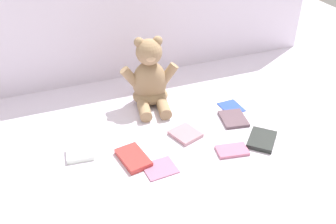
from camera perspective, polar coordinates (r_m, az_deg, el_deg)
name	(u,v)px	position (r m, az deg, el deg)	size (l,w,h in m)	color
ground_plane	(157,120)	(1.50, -1.62, -1.27)	(3.20, 3.20, 0.00)	silver
backdrop_drape	(124,12)	(1.71, -6.61, 14.51)	(1.87, 0.03, 0.60)	silver
teddy_bear	(150,80)	(1.55, -2.69, 4.75)	(0.24, 0.23, 0.29)	#9E7F5B
book_case_0	(262,140)	(1.42, 13.77, -4.01)	(0.09, 0.12, 0.02)	#242826
book_case_1	(80,154)	(1.36, -12.92, -6.05)	(0.08, 0.09, 0.02)	white
book_case_2	(185,134)	(1.41, 2.60, -3.28)	(0.10, 0.09, 0.01)	#B4818C
book_case_3	(233,119)	(1.52, 9.69, -0.98)	(0.09, 0.12, 0.01)	#5C444E
book_case_4	(160,168)	(1.27, -1.20, -8.29)	(0.09, 0.10, 0.01)	#B26A8D
book_case_5	(133,158)	(1.31, -5.18, -6.80)	(0.08, 0.13, 0.02)	#BE3734
book_case_6	(232,150)	(1.36, 9.51, -5.65)	(0.07, 0.11, 0.01)	#BF6887
book_case_7	(231,107)	(1.59, 9.38, 0.78)	(0.08, 0.10, 0.01)	blue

